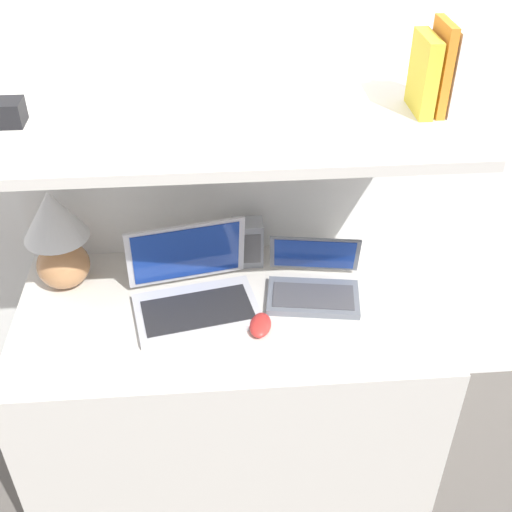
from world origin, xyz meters
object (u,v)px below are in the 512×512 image
at_px(router_box, 248,242).
at_px(book_white, 453,70).
at_px(table_lamp, 57,235).
at_px(laptop_large, 194,291).
at_px(computer_mouse, 260,325).
at_px(book_yellow, 424,74).
at_px(shelf_gadget, 4,113).
at_px(laptop_small, 314,283).
at_px(book_orange, 440,67).

height_order(router_box, book_white, book_white).
distance_m(table_lamp, laptop_large, 0.43).
distance_m(computer_mouse, router_box, 0.32).
distance_m(table_lamp, book_white, 1.17).
bearing_deg(book_yellow, shelf_gadget, 180.00).
height_order(laptop_small, computer_mouse, laptop_small).
distance_m(computer_mouse, book_yellow, 0.78).
height_order(book_white, shelf_gadget, book_white).
xyz_separation_m(table_lamp, book_white, (1.05, -0.09, 0.49)).
bearing_deg(book_yellow, book_white, -0.00).
height_order(laptop_large, laptop_small, laptop_large).
distance_m(laptop_large, computer_mouse, 0.22).
relative_size(book_orange, shelf_gadget, 2.41).
distance_m(laptop_large, book_orange, 0.89).
distance_m(book_white, book_orange, 0.03).
relative_size(table_lamp, router_box, 2.14).
xyz_separation_m(router_box, book_yellow, (0.42, -0.16, 0.59)).
xyz_separation_m(router_box, shelf_gadget, (-0.59, -0.16, 0.52)).
height_order(table_lamp, laptop_small, table_lamp).
distance_m(book_orange, shelf_gadget, 1.06).
height_order(table_lamp, computer_mouse, table_lamp).
relative_size(laptop_small, book_yellow, 1.57).
xyz_separation_m(computer_mouse, book_orange, (0.45, 0.16, 0.66)).
bearing_deg(table_lamp, router_box, 6.59).
bearing_deg(shelf_gadget, book_orange, 0.00).
distance_m(laptop_large, book_yellow, 0.86).
bearing_deg(book_orange, book_white, -0.00).
bearing_deg(book_orange, laptop_small, -177.19).
relative_size(laptop_large, computer_mouse, 3.58).
bearing_deg(laptop_small, shelf_gadget, 179.00).
bearing_deg(book_orange, table_lamp, 174.81).
distance_m(router_box, book_orange, 0.78).
distance_m(laptop_small, book_orange, 0.70).
distance_m(table_lamp, book_orange, 1.14).
relative_size(router_box, book_orange, 0.68).
relative_size(laptop_small, computer_mouse, 2.72).
bearing_deg(book_yellow, router_box, 159.65).
height_order(book_white, book_yellow, book_white).
height_order(laptop_small, book_yellow, book_yellow).
bearing_deg(book_white, book_orange, 180.00).
height_order(table_lamp, router_box, table_lamp).
bearing_deg(shelf_gadget, book_white, -0.00).
bearing_deg(book_white, laptop_small, -177.49).
height_order(router_box, book_yellow, book_yellow).
xyz_separation_m(laptop_large, shelf_gadget, (-0.42, 0.04, 0.55)).
bearing_deg(shelf_gadget, router_box, 14.87).
bearing_deg(computer_mouse, shelf_gadget, 165.03).
distance_m(laptop_large, book_white, 0.91).
height_order(book_yellow, shelf_gadget, book_yellow).
bearing_deg(laptop_large, computer_mouse, -33.66).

